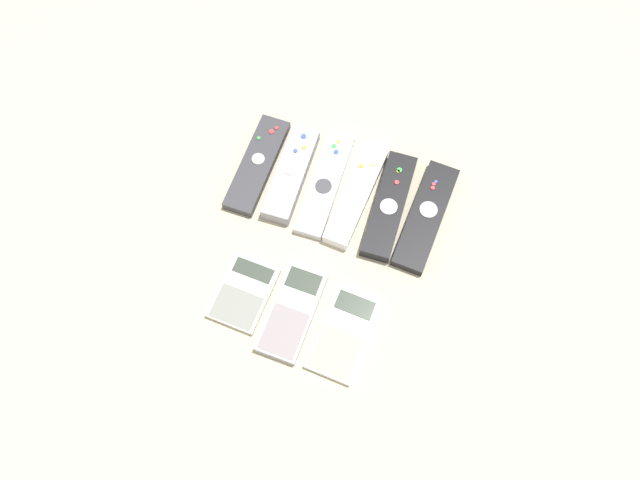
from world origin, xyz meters
name	(u,v)px	position (x,y,z in m)	size (l,w,h in m)	color
ground_plane	(315,256)	(0.00, 0.00, 0.00)	(3.00, 3.00, 0.00)	#B2A88E
remote_0	(257,165)	(-0.15, 0.12, 0.01)	(0.05, 0.19, 0.02)	#333338
remote_1	(291,174)	(-0.09, 0.12, 0.01)	(0.06, 0.18, 0.03)	gray
remote_2	(325,184)	(-0.03, 0.13, 0.01)	(0.06, 0.20, 0.02)	#B7B7BC
remote_3	(357,194)	(0.03, 0.13, 0.01)	(0.05, 0.20, 0.03)	white
remote_4	(389,206)	(0.09, 0.12, 0.01)	(0.06, 0.20, 0.03)	black
remote_5	(426,216)	(0.15, 0.13, 0.01)	(0.06, 0.20, 0.02)	black
calculator_0	(244,293)	(-0.08, -0.10, 0.01)	(0.09, 0.12, 0.01)	beige
calculator_1	(294,313)	(0.00, -0.10, 0.01)	(0.07, 0.15, 0.02)	#B2B2B7
calculator_2	(344,334)	(0.09, -0.11, 0.01)	(0.08, 0.15, 0.01)	silver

